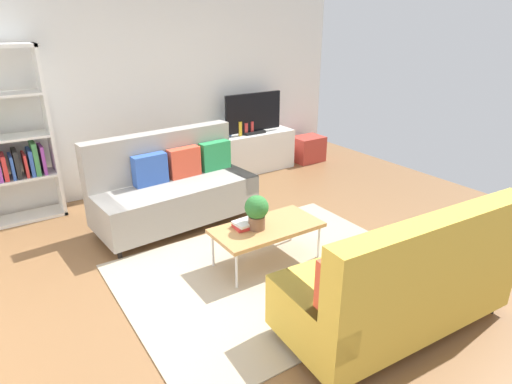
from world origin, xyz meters
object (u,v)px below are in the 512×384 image
at_px(tv_console, 253,152).
at_px(vase_0, 220,133).
at_px(couch_green, 400,282).
at_px(coffee_table, 267,229).
at_px(vase_1, 228,132).
at_px(tv, 253,114).
at_px(bottle_1, 246,129).
at_px(potted_plant, 257,211).
at_px(bottle_2, 252,128).
at_px(bottle_0, 240,129).
at_px(couch_beige, 173,188).
at_px(storage_trunk, 308,149).
at_px(table_book_0, 246,225).

height_order(tv_console, vase_0, vase_0).
bearing_deg(couch_green, tv_console, 76.52).
bearing_deg(couch_green, coffee_table, 104.52).
bearing_deg(vase_0, coffee_table, -109.22).
relative_size(coffee_table, vase_1, 7.81).
bearing_deg(tv, bottle_1, -172.36).
distance_m(tv, potted_plant, 2.99).
xyz_separation_m(coffee_table, tv, (1.48, 2.51, 0.56)).
distance_m(couch_green, bottle_1, 4.06).
xyz_separation_m(coffee_table, bottle_1, (1.33, 2.49, 0.34)).
bearing_deg(vase_0, potted_plant, -111.58).
bearing_deg(bottle_2, coffee_table, -120.08).
bearing_deg(bottle_0, vase_1, 150.66).
distance_m(vase_0, bottle_0, 0.34).
bearing_deg(tv_console, bottle_1, -164.98).
distance_m(couch_beige, bottle_1, 2.05).
height_order(tv, storage_trunk, tv).
height_order(tv_console, table_book_0, tv_console).
xyz_separation_m(vase_1, bottle_2, (0.38, -0.09, 0.03)).
bearing_deg(tv_console, couch_green, -106.91).
distance_m(table_book_0, bottle_1, 2.85).
xyz_separation_m(potted_plant, bottle_0, (1.34, 2.48, 0.14)).
bearing_deg(tv_console, tv, -90.00).
bearing_deg(bottle_2, table_book_0, -124.23).
bearing_deg(tv_console, bottle_2, -132.83).
bearing_deg(couch_green, bottle_0, 79.90).
height_order(vase_0, bottle_2, bottle_2).
distance_m(coffee_table, vase_0, 2.75).
xyz_separation_m(table_book_0, bottle_0, (1.41, 2.39, 0.31)).
relative_size(tv_console, bottle_2, 7.00).
xyz_separation_m(potted_plant, vase_0, (1.02, 2.57, 0.09)).
bearing_deg(tv, storage_trunk, -4.16).
height_order(vase_1, bottle_0, bottle_0).
xyz_separation_m(bottle_0, bottle_1, (0.11, 0.00, -0.02)).
relative_size(couch_green, vase_0, 15.84).
distance_m(vase_1, bottle_0, 0.19).
relative_size(storage_trunk, potted_plant, 1.48).
relative_size(couch_beige, tv, 1.96).
height_order(couch_beige, tv_console, couch_beige).
distance_m(potted_plant, table_book_0, 0.21).
relative_size(storage_trunk, vase_0, 4.23).
relative_size(tv, potted_plant, 2.85).
bearing_deg(bottle_2, storage_trunk, -3.02).
bearing_deg(bottle_0, couch_beige, -146.50).
xyz_separation_m(table_book_0, bottle_2, (1.63, 2.39, 0.30)).
bearing_deg(potted_plant, tv_console, 57.64).
bearing_deg(couch_green, bottle_1, 78.38).
xyz_separation_m(storage_trunk, vase_1, (-1.52, 0.15, 0.49)).
distance_m(tv_console, table_book_0, 2.95).
relative_size(couch_green, bottle_2, 9.74).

